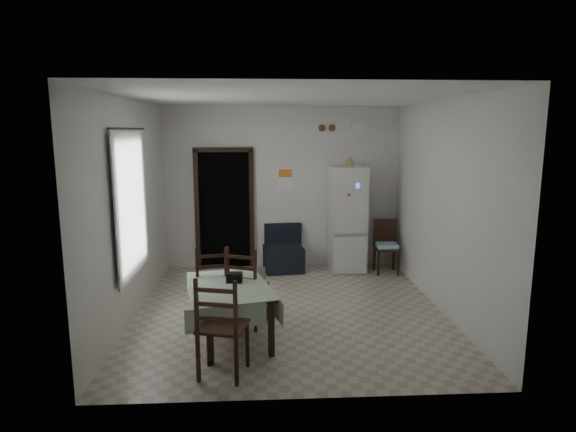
# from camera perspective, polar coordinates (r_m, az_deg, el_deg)

# --- Properties ---
(ground) EXTENTS (4.50, 4.50, 0.00)m
(ground) POSITION_cam_1_polar(r_m,az_deg,el_deg) (6.85, 0.24, -11.10)
(ground) COLOR #AEA68E
(ground) RESTS_ON ground
(ceiling) EXTENTS (4.20, 4.50, 0.02)m
(ceiling) POSITION_cam_1_polar(r_m,az_deg,el_deg) (6.39, 0.26, 13.90)
(ceiling) COLOR white
(ceiling) RESTS_ON ground
(wall_back) EXTENTS (4.20, 0.02, 2.90)m
(wall_back) POSITION_cam_1_polar(r_m,az_deg,el_deg) (8.69, -0.64, 3.33)
(wall_back) COLOR silver
(wall_back) RESTS_ON ground
(wall_front) EXTENTS (4.20, 0.02, 2.90)m
(wall_front) POSITION_cam_1_polar(r_m,az_deg,el_deg) (4.26, 2.06, -3.87)
(wall_front) COLOR silver
(wall_front) RESTS_ON ground
(wall_left) EXTENTS (0.02, 4.50, 2.90)m
(wall_left) POSITION_cam_1_polar(r_m,az_deg,el_deg) (6.68, -18.05, 0.76)
(wall_left) COLOR silver
(wall_left) RESTS_ON ground
(wall_right) EXTENTS (0.02, 4.50, 2.90)m
(wall_right) POSITION_cam_1_polar(r_m,az_deg,el_deg) (6.91, 17.90, 1.07)
(wall_right) COLOR silver
(wall_right) RESTS_ON ground
(doorway) EXTENTS (1.06, 0.52, 2.22)m
(doorway) POSITION_cam_1_polar(r_m,az_deg,el_deg) (8.96, -7.42, 0.94)
(doorway) COLOR black
(doorway) RESTS_ON ground
(window_recess) EXTENTS (0.10, 1.20, 1.60)m
(window_recess) POSITION_cam_1_polar(r_m,az_deg,el_deg) (6.48, -18.97, 1.33)
(window_recess) COLOR silver
(window_recess) RESTS_ON ground
(curtain) EXTENTS (0.02, 1.45, 1.85)m
(curtain) POSITION_cam_1_polar(r_m,az_deg,el_deg) (6.46, -18.03, 1.35)
(curtain) COLOR silver
(curtain) RESTS_ON ground
(curtain_rod) EXTENTS (0.02, 1.60, 0.02)m
(curtain_rod) POSITION_cam_1_polar(r_m,az_deg,el_deg) (6.39, -18.42, 9.80)
(curtain_rod) COLOR black
(curtain_rod) RESTS_ON ground
(calendar) EXTENTS (0.28, 0.02, 0.40)m
(calendar) POSITION_cam_1_polar(r_m,az_deg,el_deg) (8.66, -0.31, 4.44)
(calendar) COLOR white
(calendar) RESTS_ON ground
(calendar_image) EXTENTS (0.24, 0.01, 0.14)m
(calendar_image) POSITION_cam_1_polar(r_m,az_deg,el_deg) (8.65, -0.31, 5.10)
(calendar_image) COLOR orange
(calendar_image) RESTS_ON ground
(light_switch) EXTENTS (0.08, 0.02, 0.12)m
(light_switch) POSITION_cam_1_polar(r_m,az_deg,el_deg) (8.73, 0.35, 1.05)
(light_switch) COLOR beige
(light_switch) RESTS_ON ground
(vent_left) EXTENTS (0.12, 0.03, 0.12)m
(vent_left) POSITION_cam_1_polar(r_m,az_deg,el_deg) (8.67, 4.05, 10.38)
(vent_left) COLOR #513520
(vent_left) RESTS_ON ground
(vent_right) EXTENTS (0.12, 0.03, 0.12)m
(vent_right) POSITION_cam_1_polar(r_m,az_deg,el_deg) (8.70, 5.25, 10.36)
(vent_right) COLOR #513520
(vent_right) RESTS_ON ground
(emergency_light) EXTENTS (0.25, 0.07, 0.09)m
(emergency_light) POSITION_cam_1_polar(r_m,az_deg,el_deg) (8.75, 8.37, 10.49)
(emergency_light) COLOR white
(emergency_light) RESTS_ON ground
(fridge) EXTENTS (0.63, 0.63, 1.86)m
(fridge) POSITION_cam_1_polar(r_m,az_deg,el_deg) (8.58, 7.08, -0.35)
(fridge) COLOR silver
(fridge) RESTS_ON ground
(tan_cone) EXTENTS (0.24, 0.24, 0.18)m
(tan_cone) POSITION_cam_1_polar(r_m,az_deg,el_deg) (8.47, 7.29, 6.47)
(tan_cone) COLOR tan
(tan_cone) RESTS_ON fridge
(navy_seat) EXTENTS (0.74, 0.72, 0.81)m
(navy_seat) POSITION_cam_1_polar(r_m,az_deg,el_deg) (8.56, -0.54, -3.88)
(navy_seat) COLOR black
(navy_seat) RESTS_ON ground
(corner_chair) EXTENTS (0.42, 0.42, 0.93)m
(corner_chair) POSITION_cam_1_polar(r_m,az_deg,el_deg) (8.59, 11.62, -3.63)
(corner_chair) COLOR black
(corner_chair) RESTS_ON ground
(dining_table) EXTENTS (1.17, 1.49, 0.68)m
(dining_table) POSITION_cam_1_polar(r_m,az_deg,el_deg) (5.88, -6.80, -11.28)
(dining_table) COLOR #93A78E
(dining_table) RESTS_ON ground
(black_bag) EXTENTS (0.19, 0.13, 0.12)m
(black_bag) POSITION_cam_1_polar(r_m,az_deg,el_deg) (5.84, -6.39, -7.24)
(black_bag) COLOR black
(black_bag) RESTS_ON dining_table
(dining_chair_far_left) EXTENTS (0.53, 0.53, 1.04)m
(dining_chair_far_left) POSITION_cam_1_polar(r_m,az_deg,el_deg) (6.37, -9.06, -7.88)
(dining_chair_far_left) COLOR black
(dining_chair_far_left) RESTS_ON ground
(dining_chair_far_right) EXTENTS (0.59, 0.59, 1.05)m
(dining_chair_far_right) POSITION_cam_1_polar(r_m,az_deg,el_deg) (6.23, -4.87, -8.17)
(dining_chair_far_right) COLOR black
(dining_chair_far_right) RESTS_ON ground
(dining_chair_near_head) EXTENTS (0.56, 0.56, 1.08)m
(dining_chair_near_head) POSITION_cam_1_polar(r_m,az_deg,el_deg) (5.03, -7.73, -12.66)
(dining_chair_near_head) COLOR black
(dining_chair_near_head) RESTS_ON ground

